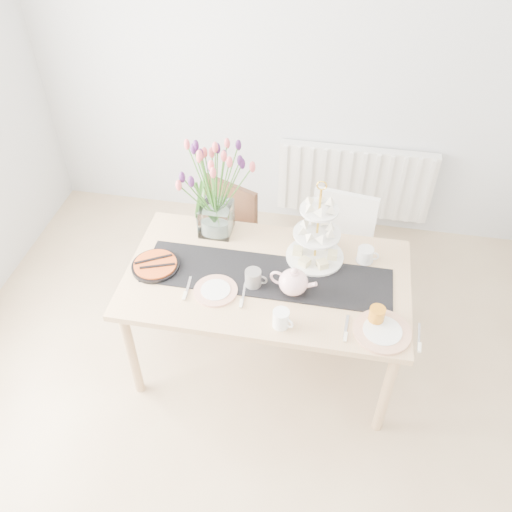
% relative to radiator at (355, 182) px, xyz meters
% --- Properties ---
extents(room_shell, '(4.50, 4.50, 4.50)m').
position_rel_radiator_xyz_m(room_shell, '(-0.50, -2.19, 0.85)').
color(room_shell, tan).
rests_on(room_shell, ground).
extents(radiator, '(1.20, 0.08, 0.60)m').
position_rel_radiator_xyz_m(radiator, '(0.00, 0.00, 0.00)').
color(radiator, white).
rests_on(radiator, room_shell).
extents(dining_table, '(1.60, 0.90, 0.75)m').
position_rel_radiator_xyz_m(dining_table, '(-0.46, -1.46, 0.22)').
color(dining_table, tan).
rests_on(dining_table, ground).
extents(chair_brown, '(0.55, 0.55, 0.84)m').
position_rel_radiator_xyz_m(chair_brown, '(-0.87, -0.85, 0.04)').
color(chair_brown, '#3C2515').
rests_on(chair_brown, ground).
extents(chair_white, '(0.48, 0.48, 0.85)m').
position_rel_radiator_xyz_m(chair_white, '(-0.08, -0.84, 0.05)').
color(chair_white, white).
rests_on(chair_white, ground).
extents(table_runner, '(1.40, 0.35, 0.01)m').
position_rel_radiator_xyz_m(table_runner, '(-0.46, -1.46, 0.30)').
color(table_runner, black).
rests_on(table_runner, dining_table).
extents(tulip_vase, '(0.70, 0.70, 0.60)m').
position_rel_radiator_xyz_m(tulip_vase, '(-0.83, -1.12, 0.68)').
color(tulip_vase, silver).
rests_on(tulip_vase, dining_table).
extents(cake_stand, '(0.34, 0.34, 0.49)m').
position_rel_radiator_xyz_m(cake_stand, '(-0.21, -1.26, 0.44)').
color(cake_stand, gold).
rests_on(cake_stand, dining_table).
extents(teapot, '(0.29, 0.25, 0.17)m').
position_rel_radiator_xyz_m(teapot, '(-0.30, -1.56, 0.38)').
color(teapot, white).
rests_on(teapot, dining_table).
extents(cream_jug, '(0.10, 0.10, 0.09)m').
position_rel_radiator_xyz_m(cream_jug, '(0.08, -1.23, 0.35)').
color(cream_jug, white).
rests_on(cream_jug, dining_table).
extents(tart_tin, '(0.27, 0.27, 0.03)m').
position_rel_radiator_xyz_m(tart_tin, '(-1.10, -1.50, 0.32)').
color(tart_tin, black).
rests_on(tart_tin, dining_table).
extents(mug_grey, '(0.09, 0.09, 0.11)m').
position_rel_radiator_xyz_m(mug_grey, '(-0.52, -1.54, 0.35)').
color(mug_grey, slate).
rests_on(mug_grey, dining_table).
extents(mug_white, '(0.12, 0.12, 0.10)m').
position_rel_radiator_xyz_m(mug_white, '(-0.33, -1.80, 0.35)').
color(mug_white, white).
rests_on(mug_white, dining_table).
extents(mug_orange, '(0.11, 0.11, 0.10)m').
position_rel_radiator_xyz_m(mug_orange, '(0.15, -1.69, 0.35)').
color(mug_orange, orange).
rests_on(mug_orange, dining_table).
extents(plate_left, '(0.26, 0.26, 0.01)m').
position_rel_radiator_xyz_m(plate_left, '(-0.72, -1.63, 0.31)').
color(plate_left, silver).
rests_on(plate_left, dining_table).
extents(plate_right, '(0.31, 0.31, 0.02)m').
position_rel_radiator_xyz_m(plate_right, '(0.19, -1.75, 0.31)').
color(plate_right, silver).
rests_on(plate_right, dining_table).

